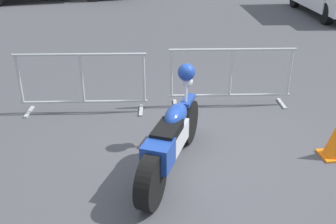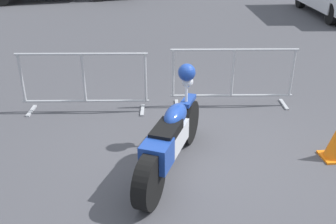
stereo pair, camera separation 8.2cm
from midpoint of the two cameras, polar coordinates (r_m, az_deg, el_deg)
ground_plane at (r=5.37m, az=5.33°, el=-6.60°), size 120.00×120.00×0.00m
motorcycle at (r=4.82m, az=0.95°, el=-3.89°), size 1.07×2.09×1.25m
crowd_barrier_near at (r=6.56m, az=-12.33°, el=4.48°), size 2.20×0.61×1.07m
crowd_barrier_far at (r=6.75m, az=10.15°, el=5.27°), size 2.20×0.61×1.07m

